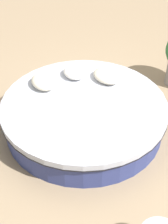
% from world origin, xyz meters
% --- Properties ---
extents(ground_plane, '(16.00, 16.00, 0.00)m').
position_xyz_m(ground_plane, '(0.00, 0.00, 0.00)').
color(ground_plane, '#9E8466').
extents(round_bed, '(2.49, 2.49, 0.47)m').
position_xyz_m(round_bed, '(0.00, 0.00, 0.24)').
color(round_bed, navy).
rests_on(round_bed, ground_plane).
extents(throw_pillow_0, '(0.51, 0.38, 0.14)m').
position_xyz_m(throw_pillow_0, '(0.31, -0.64, 0.54)').
color(throw_pillow_0, beige).
rests_on(throw_pillow_0, round_bed).
extents(throw_pillow_1, '(0.41, 0.32, 0.16)m').
position_xyz_m(throw_pillow_1, '(0.67, -0.25, 0.55)').
color(throw_pillow_1, white).
rests_on(throw_pillow_1, round_bed).
extents(throw_pillow_2, '(0.47, 0.35, 0.16)m').
position_xyz_m(throw_pillow_2, '(0.70, 0.31, 0.55)').
color(throw_pillow_2, beige).
rests_on(throw_pillow_2, round_bed).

